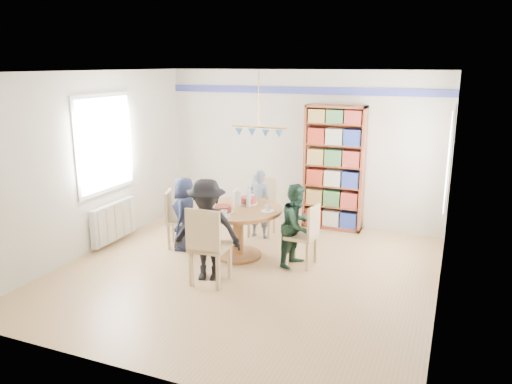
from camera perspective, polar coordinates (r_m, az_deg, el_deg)
The scene contains 14 objects.
ground at distance 6.98m, azimuth -1.26°, elevation -9.14°, with size 5.00×5.00×0.00m, color tan.
room_shell at distance 7.39m, azimuth -0.50°, elevation 5.53°, with size 5.00×5.00×5.00m.
radiator at distance 8.29m, azimuth -15.95°, elevation -3.26°, with size 0.12×1.00×0.60m.
dining_table at distance 7.35m, azimuth -2.06°, elevation -3.27°, with size 1.30×1.30×0.75m.
chair_left at distance 7.86m, azimuth -9.15°, elevation -2.74°, with size 0.51×0.51×0.90m.
chair_right at distance 7.06m, azimuth 5.78°, elevation -4.64°, with size 0.43×0.43×0.90m.
chair_far at distance 8.32m, azimuth 0.83°, elevation -1.37°, with size 0.46×0.46×0.95m.
chair_near at distance 6.42m, azimuth -5.59°, elevation -5.81°, with size 0.49×0.49×1.05m.
person_left at distance 7.71m, azimuth -8.14°, elevation -2.46°, with size 0.56×0.36×1.14m, color #181E35.
person_right at distance 7.05m, azimuth 4.70°, elevation -3.80°, with size 0.58×0.45×1.19m, color #172F22.
person_far at distance 8.16m, azimuth 0.38°, elevation -1.35°, with size 0.42×0.27×1.14m, color gray.
person_near at distance 6.57m, azimuth -5.61°, elevation -4.36°, with size 0.88×0.51×1.37m, color black.
bookshelf at distance 8.60m, azimuth 8.90°, elevation 2.58°, with size 1.02×0.30×2.13m.
tableware at distance 7.31m, azimuth -2.17°, elevation -1.26°, with size 1.13×1.13×0.30m.
Camera 1 is at (2.56, -5.86, 2.80)m, focal length 35.00 mm.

